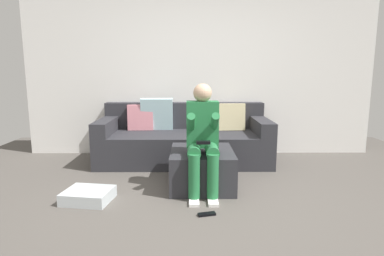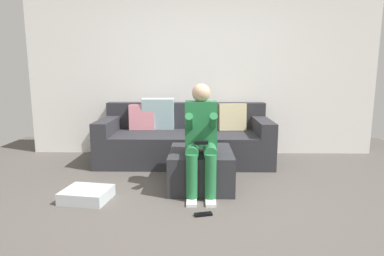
{
  "view_description": "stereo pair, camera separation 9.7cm",
  "coord_description": "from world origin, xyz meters",
  "px_view_note": "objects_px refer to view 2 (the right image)",
  "views": [
    {
      "loc": [
        -0.15,
        -2.81,
        1.27
      ],
      "look_at": [
        -0.12,
        1.2,
        0.57
      ],
      "focal_mm": 30.49,
      "sensor_mm": 36.0,
      "label": 1
    },
    {
      "loc": [
        -0.05,
        -2.81,
        1.27
      ],
      "look_at": [
        -0.12,
        1.2,
        0.57
      ],
      "focal_mm": 30.49,
      "sensor_mm": 36.0,
      "label": 2
    }
  ],
  "objects_px": {
    "ottoman": "(201,168)",
    "couch_sectional": "(185,139)",
    "person_seated": "(201,135)",
    "storage_bin": "(87,195)",
    "remote_near_ottoman": "(203,214)"
  },
  "relations": [
    {
      "from": "ottoman",
      "to": "couch_sectional",
      "type": "bearing_deg",
      "value": 101.6
    },
    {
      "from": "storage_bin",
      "to": "remote_near_ottoman",
      "type": "height_order",
      "value": "storage_bin"
    },
    {
      "from": "couch_sectional",
      "to": "person_seated",
      "type": "xyz_separation_m",
      "value": [
        0.22,
        -1.27,
        0.31
      ]
    },
    {
      "from": "remote_near_ottoman",
      "to": "ottoman",
      "type": "bearing_deg",
      "value": 76.95
    },
    {
      "from": "person_seated",
      "to": "remote_near_ottoman",
      "type": "distance_m",
      "value": 0.84
    },
    {
      "from": "person_seated",
      "to": "remote_near_ottoman",
      "type": "height_order",
      "value": "person_seated"
    },
    {
      "from": "person_seated",
      "to": "ottoman",
      "type": "bearing_deg",
      "value": 89.7
    },
    {
      "from": "storage_bin",
      "to": "remote_near_ottoman",
      "type": "relative_size",
      "value": 2.81
    },
    {
      "from": "remote_near_ottoman",
      "to": "storage_bin",
      "type": "bearing_deg",
      "value": 149.57
    },
    {
      "from": "couch_sectional",
      "to": "ottoman",
      "type": "bearing_deg",
      "value": -78.4
    },
    {
      "from": "storage_bin",
      "to": "person_seated",
      "type": "bearing_deg",
      "value": 11.8
    },
    {
      "from": "ottoman",
      "to": "remote_near_ottoman",
      "type": "relative_size",
      "value": 5.05
    },
    {
      "from": "storage_bin",
      "to": "couch_sectional",
      "type": "bearing_deg",
      "value": 58.42
    },
    {
      "from": "ottoman",
      "to": "remote_near_ottoman",
      "type": "bearing_deg",
      "value": -88.69
    },
    {
      "from": "couch_sectional",
      "to": "ottoman",
      "type": "distance_m",
      "value": 1.09
    }
  ]
}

